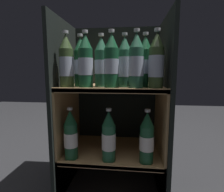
{
  "coord_description": "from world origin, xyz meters",
  "views": [
    {
      "loc": [
        0.11,
        -0.83,
        0.72
      ],
      "look_at": [
        0.0,
        0.14,
        0.58
      ],
      "focal_mm": 28.0,
      "sensor_mm": 36.0,
      "label": 1
    }
  ],
  "objects_px": {
    "bottle_lower_front_2": "(147,139)",
    "bottle_upper_back_3": "(145,63)",
    "bottle_upper_front_1": "(86,63)",
    "bottle_upper_front_4": "(156,62)",
    "bottle_upper_front_2": "(111,62)",
    "bottle_lower_front_0": "(71,136)",
    "bottle_upper_front_3": "(136,62)",
    "bottle_upper_back_1": "(101,63)",
    "bottle_upper_back_2": "(124,63)",
    "bottle_upper_front_0": "(67,63)",
    "bottle_upper_back_0": "(81,63)",
    "bottle_lower_front_1": "(109,138)"
  },
  "relations": [
    {
      "from": "bottle_upper_front_2",
      "to": "bottle_upper_front_4",
      "type": "bearing_deg",
      "value": 0.0
    },
    {
      "from": "bottle_upper_front_0",
      "to": "bottle_upper_front_3",
      "type": "xyz_separation_m",
      "value": [
        0.36,
        0.0,
        0.0
      ]
    },
    {
      "from": "bottle_upper_back_1",
      "to": "bottle_lower_front_1",
      "type": "xyz_separation_m",
      "value": [
        0.05,
        -0.08,
        -0.4
      ]
    },
    {
      "from": "bottle_upper_front_2",
      "to": "bottle_lower_front_0",
      "type": "height_order",
      "value": "bottle_upper_front_2"
    },
    {
      "from": "bottle_upper_front_0",
      "to": "bottle_upper_front_3",
      "type": "bearing_deg",
      "value": 0.0
    },
    {
      "from": "bottle_upper_front_2",
      "to": "bottle_lower_front_2",
      "type": "xyz_separation_m",
      "value": [
        0.19,
        0.0,
        -0.4
      ]
    },
    {
      "from": "bottle_lower_front_0",
      "to": "bottle_upper_back_0",
      "type": "bearing_deg",
      "value": 63.53
    },
    {
      "from": "bottle_lower_front_0",
      "to": "bottle_upper_front_1",
      "type": "bearing_deg",
      "value": -0.0
    },
    {
      "from": "bottle_upper_front_1",
      "to": "bottle_upper_front_4",
      "type": "xyz_separation_m",
      "value": [
        0.35,
        0.0,
        -0.0
      ]
    },
    {
      "from": "bottle_upper_back_2",
      "to": "bottle_lower_front_2",
      "type": "distance_m",
      "value": 0.42
    },
    {
      "from": "bottle_upper_front_1",
      "to": "bottle_upper_front_4",
      "type": "relative_size",
      "value": 1.0
    },
    {
      "from": "bottle_lower_front_1",
      "to": "bottle_upper_back_1",
      "type": "bearing_deg",
      "value": 121.98
    },
    {
      "from": "bottle_lower_front_2",
      "to": "bottle_upper_front_4",
      "type": "bearing_deg",
      "value": 0.0
    },
    {
      "from": "bottle_upper_front_1",
      "to": "bottle_upper_front_4",
      "type": "distance_m",
      "value": 0.35
    },
    {
      "from": "bottle_upper_front_3",
      "to": "bottle_upper_back_1",
      "type": "relative_size",
      "value": 1.0
    },
    {
      "from": "bottle_upper_back_0",
      "to": "bottle_upper_front_4",
      "type": "bearing_deg",
      "value": -11.58
    },
    {
      "from": "bottle_upper_front_1",
      "to": "bottle_upper_front_4",
      "type": "height_order",
      "value": "same"
    },
    {
      "from": "bottle_upper_back_1",
      "to": "bottle_upper_back_3",
      "type": "height_order",
      "value": "same"
    },
    {
      "from": "bottle_upper_back_0",
      "to": "bottle_upper_back_1",
      "type": "xyz_separation_m",
      "value": [
        0.12,
        0.0,
        0.0
      ]
    },
    {
      "from": "bottle_upper_front_1",
      "to": "bottle_upper_front_2",
      "type": "xyz_separation_m",
      "value": [
        0.13,
        0.0,
        0.0
      ]
    },
    {
      "from": "bottle_upper_back_0",
      "to": "bottle_lower_front_0",
      "type": "distance_m",
      "value": 0.41
    },
    {
      "from": "bottle_lower_front_2",
      "to": "bottle_lower_front_0",
      "type": "bearing_deg",
      "value": 180.0
    },
    {
      "from": "bottle_upper_back_1",
      "to": "bottle_lower_front_2",
      "type": "bearing_deg",
      "value": -18.19
    },
    {
      "from": "bottle_upper_front_3",
      "to": "bottle_upper_front_0",
      "type": "bearing_deg",
      "value": -180.0
    },
    {
      "from": "bottle_upper_front_1",
      "to": "bottle_upper_front_3",
      "type": "distance_m",
      "value": 0.26
    },
    {
      "from": "bottle_lower_front_1",
      "to": "bottle_upper_back_3",
      "type": "bearing_deg",
      "value": 23.93
    },
    {
      "from": "bottle_upper_back_2",
      "to": "bottle_upper_back_3",
      "type": "bearing_deg",
      "value": -0.0
    },
    {
      "from": "bottle_upper_back_2",
      "to": "bottle_lower_front_1",
      "type": "xyz_separation_m",
      "value": [
        -0.08,
        -0.08,
        -0.39
      ]
    },
    {
      "from": "bottle_lower_front_1",
      "to": "bottle_lower_front_2",
      "type": "distance_m",
      "value": 0.2
    },
    {
      "from": "bottle_upper_front_0",
      "to": "bottle_upper_back_3",
      "type": "xyz_separation_m",
      "value": [
        0.41,
        0.08,
        0.0
      ]
    },
    {
      "from": "bottle_lower_front_1",
      "to": "bottle_lower_front_2",
      "type": "xyz_separation_m",
      "value": [
        0.2,
        0.0,
        0.0
      ]
    },
    {
      "from": "bottle_upper_front_3",
      "to": "bottle_upper_back_2",
      "type": "height_order",
      "value": "same"
    },
    {
      "from": "bottle_upper_front_4",
      "to": "bottle_upper_back_3",
      "type": "distance_m",
      "value": 0.1
    },
    {
      "from": "bottle_upper_front_2",
      "to": "bottle_lower_front_2",
      "type": "distance_m",
      "value": 0.44
    },
    {
      "from": "bottle_upper_front_0",
      "to": "bottle_upper_back_3",
      "type": "distance_m",
      "value": 0.41
    },
    {
      "from": "bottle_lower_front_1",
      "to": "bottle_upper_front_1",
      "type": "bearing_deg",
      "value": 180.0
    },
    {
      "from": "bottle_upper_back_0",
      "to": "bottle_lower_front_1",
      "type": "xyz_separation_m",
      "value": [
        0.17,
        -0.08,
        -0.4
      ]
    },
    {
      "from": "bottle_lower_front_2",
      "to": "bottle_upper_back_3",
      "type": "bearing_deg",
      "value": 99.37
    },
    {
      "from": "bottle_upper_front_3",
      "to": "bottle_upper_front_2",
      "type": "bearing_deg",
      "value": -180.0
    },
    {
      "from": "bottle_upper_front_4",
      "to": "bottle_upper_back_3",
      "type": "bearing_deg",
      "value": 120.4
    },
    {
      "from": "bottle_upper_front_2",
      "to": "bottle_upper_front_3",
      "type": "height_order",
      "value": "same"
    },
    {
      "from": "bottle_upper_back_1",
      "to": "bottle_upper_front_2",
      "type": "bearing_deg",
      "value": -51.22
    },
    {
      "from": "bottle_lower_front_2",
      "to": "bottle_upper_front_2",
      "type": "bearing_deg",
      "value": -180.0
    },
    {
      "from": "bottle_upper_front_2",
      "to": "bottle_upper_back_2",
      "type": "height_order",
      "value": "same"
    },
    {
      "from": "bottle_upper_back_0",
      "to": "bottle_lower_front_2",
      "type": "bearing_deg",
      "value": -12.64
    },
    {
      "from": "bottle_upper_back_1",
      "to": "bottle_upper_front_4",
      "type": "bearing_deg",
      "value": -16.1
    },
    {
      "from": "bottle_upper_front_3",
      "to": "bottle_upper_front_4",
      "type": "height_order",
      "value": "same"
    },
    {
      "from": "bottle_upper_front_0",
      "to": "bottle_upper_front_3",
      "type": "height_order",
      "value": "same"
    },
    {
      "from": "bottle_upper_front_4",
      "to": "bottle_lower_front_0",
      "type": "distance_m",
      "value": 0.59
    },
    {
      "from": "bottle_upper_front_3",
      "to": "bottle_upper_back_1",
      "type": "bearing_deg",
      "value": 156.42
    }
  ]
}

